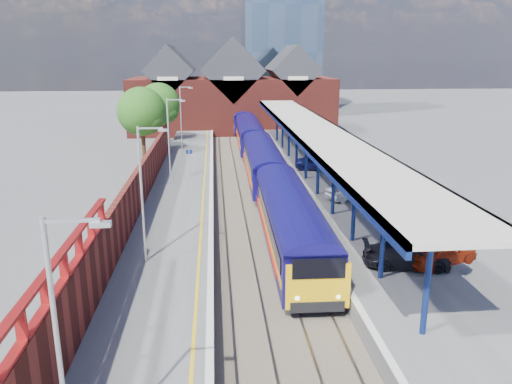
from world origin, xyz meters
TOP-DOWN VIEW (x-y plane):
  - ground at (0.00, 30.00)m, footprint 240.00×240.00m
  - ballast_bed at (0.00, 20.00)m, footprint 6.00×76.00m
  - rails at (0.00, 20.00)m, footprint 4.51×76.00m
  - left_platform at (-5.50, 20.00)m, footprint 5.00×76.00m
  - right_platform at (6.00, 20.00)m, footprint 6.00×76.00m
  - coping_left at (-3.15, 20.00)m, footprint 0.30×76.00m
  - coping_right at (3.15, 20.00)m, footprint 0.30×76.00m
  - yellow_line at (-3.75, 20.00)m, footprint 0.14×76.00m
  - train at (1.49, 33.67)m, footprint 3.06×65.94m
  - canopy at (5.48, 21.95)m, footprint 4.50×52.00m
  - lamp_post_a at (-6.36, -8.00)m, footprint 1.48×0.18m
  - lamp_post_b at (-6.36, 6.00)m, footprint 1.48×0.18m
  - lamp_post_c at (-6.36, 22.00)m, footprint 1.48×0.18m
  - lamp_post_d at (-6.36, 38.00)m, footprint 1.48×0.18m
  - platform_sign at (-5.00, 24.00)m, footprint 0.55×0.08m
  - brick_wall at (-8.10, 13.54)m, footprint 0.35×50.00m
  - station_building at (0.00, 58.00)m, footprint 30.00×12.12m
  - glass_tower at (10.00, 80.00)m, footprint 14.20×14.20m
  - tree_near at (-10.35, 35.91)m, footprint 5.20×5.20m
  - tree_far at (-9.35, 43.91)m, footprint 5.20×5.20m
  - parked_car_red at (8.50, 4.31)m, footprint 4.45×3.14m
  - parked_car_silver at (7.11, 16.34)m, footprint 4.02×2.83m
  - parked_car_dark at (6.69, 4.13)m, footprint 4.56×2.48m
  - parked_car_blue at (6.80, 26.33)m, footprint 4.65×3.11m

SIDE VIEW (x-z plane):
  - ground at x=0.00m, z-range 0.00..0.00m
  - ballast_bed at x=0.00m, z-range 0.00..0.06m
  - rails at x=0.00m, z-range 0.05..0.19m
  - left_platform at x=-5.50m, z-range 0.00..1.00m
  - right_platform at x=6.00m, z-range 0.00..1.00m
  - yellow_line at x=-3.75m, z-range 1.00..1.01m
  - coping_left at x=-3.15m, z-range 1.00..1.05m
  - coping_right at x=3.15m, z-range 1.00..1.05m
  - parked_car_blue at x=6.80m, z-range 1.00..2.19m
  - parked_car_dark at x=6.69m, z-range 1.00..2.25m
  - parked_car_silver at x=7.11m, z-range 1.00..2.26m
  - parked_car_red at x=8.50m, z-range 1.00..2.41m
  - train at x=1.49m, z-range 0.40..3.85m
  - brick_wall at x=-8.10m, z-range 0.52..4.38m
  - platform_sign at x=-5.00m, z-range 1.44..3.94m
  - lamp_post_a at x=-6.36m, z-range 1.49..8.49m
  - lamp_post_b at x=-6.36m, z-range 1.49..8.49m
  - lamp_post_c at x=-6.36m, z-range 1.49..8.49m
  - lamp_post_d at x=-6.36m, z-range 1.49..8.49m
  - canopy at x=5.48m, z-range 3.01..7.49m
  - tree_near at x=-10.35m, z-range 1.30..9.40m
  - tree_far at x=-9.35m, z-range 1.30..9.40m
  - station_building at x=0.00m, z-range -1.44..12.34m
  - glass_tower at x=10.00m, z-range 0.05..40.35m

